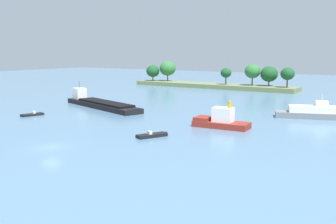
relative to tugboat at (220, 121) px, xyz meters
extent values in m
plane|color=slate|center=(-14.18, -26.43, -1.23)|extent=(400.00, 400.00, 0.00)
cube|color=#66754C|center=(-35.58, 67.38, -0.44)|extent=(64.13, 10.09, 1.58)
cylinder|color=#513823|center=(-62.51, 66.77, 1.25)|extent=(0.44, 0.44, 1.82)
ellipsoid|color=#194C23|center=(-62.51, 66.77, 4.34)|extent=(5.45, 5.45, 4.91)
cylinder|color=#513823|center=(-57.04, 69.63, 1.58)|extent=(0.44, 0.44, 2.47)
ellipsoid|color=#2D6B33|center=(-57.04, 69.63, 5.47)|extent=(6.62, 6.62, 5.96)
cylinder|color=#513823|center=(-29.38, 66.53, 1.70)|extent=(0.44, 0.44, 2.71)
ellipsoid|color=#194C23|center=(-29.38, 66.53, 4.64)|extent=(3.95, 3.95, 3.55)
cylinder|color=#513823|center=(-19.80, 67.98, 1.77)|extent=(0.44, 0.44, 2.85)
ellipsoid|color=#2D6B33|center=(-19.80, 67.98, 5.41)|extent=(5.53, 5.53, 4.98)
cylinder|color=#513823|center=(-14.20, 69.42, 1.23)|extent=(0.44, 0.44, 1.78)
ellipsoid|color=#194C23|center=(-14.20, 69.42, 4.54)|extent=(6.03, 6.03, 5.43)
cylinder|color=#513823|center=(-6.95, 66.50, 1.74)|extent=(0.44, 0.44, 2.79)
ellipsoid|color=#194C23|center=(-6.95, 66.50, 5.00)|extent=(4.65, 4.65, 4.18)
cube|color=maroon|center=(0.19, 0.01, -0.69)|extent=(10.30, 4.74, 1.09)
cube|color=maroon|center=(-3.31, -0.26, 0.15)|extent=(3.08, 3.78, 0.60)
cube|color=white|center=(0.49, 0.04, 1.15)|extent=(3.70, 2.85, 2.60)
cylinder|color=gold|center=(1.69, 0.13, 3.05)|extent=(0.70, 0.70, 1.20)
cylinder|color=black|center=(-4.91, -0.38, -0.58)|extent=(0.35, 0.72, 0.70)
cube|color=white|center=(13.36, 19.62, 1.86)|extent=(2.83, 2.41, 1.10)
cylinder|color=silver|center=(13.36, 19.62, 3.11)|extent=(0.10, 0.10, 1.40)
cube|color=black|center=(-34.73, 6.28, -0.66)|extent=(28.20, 12.84, 1.15)
cube|color=black|center=(-33.29, 5.84, 0.17)|extent=(19.95, 9.69, 0.50)
cube|color=white|center=(-46.01, 9.73, 1.32)|extent=(3.84, 3.49, 2.80)
cylinder|color=#333338|center=(-46.01, 9.73, 3.62)|extent=(0.12, 0.12, 1.80)
cube|color=black|center=(-21.72, 2.30, -0.60)|extent=(1.93, 3.75, 1.04)
cube|color=black|center=(-5.82, -13.18, -0.97)|extent=(3.69, 5.26, 0.52)
cube|color=white|center=(-5.98, -13.52, -0.46)|extent=(0.96, 0.81, 0.50)
cube|color=black|center=(-4.66, -10.78, -0.95)|extent=(0.41, 0.39, 0.56)
cube|color=black|center=(-39.28, -10.51, -1.02)|extent=(2.88, 4.92, 0.43)
cube|color=white|center=(-39.20, -10.17, -0.56)|extent=(0.98, 0.71, 0.50)
cube|color=black|center=(-39.90, -12.89, -0.95)|extent=(0.38, 0.35, 0.56)
camera|label=1|loc=(28.75, -61.28, 12.35)|focal=40.32mm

